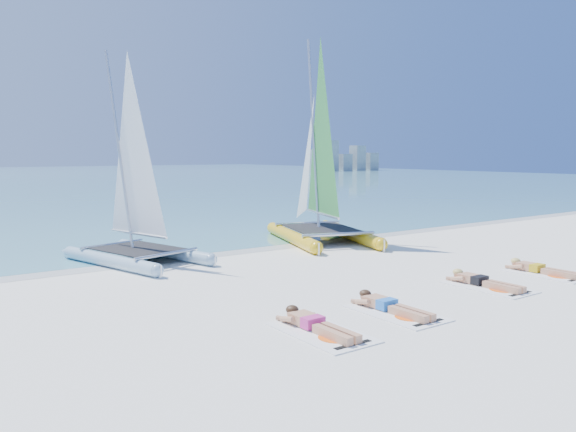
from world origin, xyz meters
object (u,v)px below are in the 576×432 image
at_px(catamaran_yellow, 316,174).
at_px(sunbather_b, 388,305).
at_px(towel_c, 488,287).
at_px(sunbather_d, 539,268).
at_px(towel_d, 546,274).
at_px(towel_a, 322,332).
at_px(catamaran_blue, 134,197).
at_px(sunbather_a, 314,323).
at_px(sunbather_c, 481,281).
at_px(towel_b, 396,313).

relative_size(catamaran_yellow, sunbather_b, 4.04).
height_order(towel_c, sunbather_d, sunbather_d).
height_order(sunbather_b, towel_d, sunbather_b).
distance_m(towel_c, towel_d, 2.27).
relative_size(towel_a, towel_d, 1.00).
distance_m(catamaran_blue, towel_a, 7.75).
distance_m(sunbather_a, sunbather_b, 1.80).
xyz_separation_m(sunbather_b, towel_d, (5.35, 0.05, -0.11)).
distance_m(sunbather_c, sunbather_d, 2.27).
distance_m(towel_b, towel_d, 5.36).
distance_m(sunbather_b, towel_d, 5.35).
distance_m(towel_a, towel_b, 1.80).
height_order(towel_c, towel_d, same).
bearing_deg(towel_a, towel_b, 2.83).
xyz_separation_m(sunbather_a, towel_c, (4.87, 0.13, -0.11)).
bearing_deg(sunbather_b, sunbather_c, 4.36).
height_order(catamaran_blue, sunbather_c, catamaran_blue).
height_order(towel_b, sunbather_b, sunbather_b).
bearing_deg(towel_c, sunbather_c, 90.00).
distance_m(towel_a, towel_d, 7.15).
height_order(sunbather_b, towel_c, sunbather_b).
height_order(catamaran_blue, towel_c, catamaran_blue).
xyz_separation_m(catamaran_blue, towel_b, (2.10, -7.46, -1.73)).
distance_m(sunbather_a, towel_d, 7.15).
bearing_deg(sunbather_a, catamaran_blue, 92.37).
bearing_deg(towel_c, sunbather_d, 5.05).
height_order(towel_b, sunbather_d, sunbather_d).
height_order(towel_a, towel_b, same).
distance_m(sunbather_a, towel_c, 4.88).
height_order(catamaran_yellow, towel_b, catamaran_yellow).
xyz_separation_m(sunbather_b, towel_c, (3.08, 0.04, -0.11)).
bearing_deg(towel_a, towel_d, 2.66).
distance_m(towel_a, towel_c, 4.88).
relative_size(catamaran_blue, towel_d, 3.15).
xyz_separation_m(catamaran_blue, towel_a, (0.30, -7.55, -1.73)).
relative_size(catamaran_blue, towel_c, 3.15).
height_order(catamaran_yellow, towel_c, catamaran_yellow).
height_order(catamaran_blue, sunbather_d, catamaran_blue).
relative_size(catamaran_blue, towel_a, 3.15).
height_order(catamaran_yellow, sunbather_a, catamaran_yellow).
distance_m(sunbather_b, sunbather_c, 3.09).
bearing_deg(sunbather_c, towel_c, -90.00).
xyz_separation_m(towel_a, towel_d, (7.14, 0.33, 0.00)).
bearing_deg(catamaran_yellow, towel_b, -101.00).
xyz_separation_m(catamaran_yellow, sunbather_a, (-6.09, -7.71, -2.08)).
bearing_deg(sunbather_c, towel_b, -172.11).
bearing_deg(towel_a, sunbather_d, 4.20).
bearing_deg(sunbather_a, sunbather_c, 3.80).
relative_size(sunbather_a, towel_b, 0.93).
xyz_separation_m(towel_b, sunbather_d, (5.35, 0.44, 0.11)).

